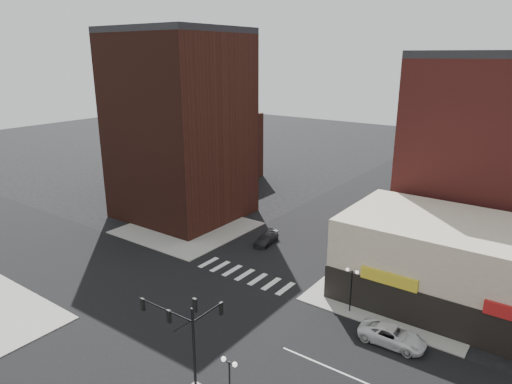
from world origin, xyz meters
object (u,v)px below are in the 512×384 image
Objects in this scene: traffic_signal at (187,328)px; dark_sedan_north at (266,239)px; street_lamp_se_a at (229,373)px; street_lamp_ne at (352,279)px; white_suv at (392,336)px.

traffic_signal is 1.80× the size of dark_sedan_north.
street_lamp_se_a and street_lamp_ne have the same top height.
traffic_signal reaches higher than street_lamp_se_a.
street_lamp_se_a is 0.97× the size of dark_sedan_north.
street_lamp_se_a is 1.00× the size of street_lamp_ne.
white_suv is at bearing -35.13° from dark_sedan_north.
white_suv reaches higher than dark_sedan_north.
street_lamp_ne is 5.91m from white_suv.
street_lamp_se_a is at bearing -93.58° from street_lamp_ne.
street_lamp_ne is 0.78× the size of white_suv.
street_lamp_se_a is 15.02m from white_suv.
white_suv is 1.24× the size of dark_sedan_north.
street_lamp_se_a reaches higher than dark_sedan_north.
white_suv is (5.77, 13.63, -2.55)m from street_lamp_se_a.
white_suv is (4.77, -2.37, -2.55)m from street_lamp_ne.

